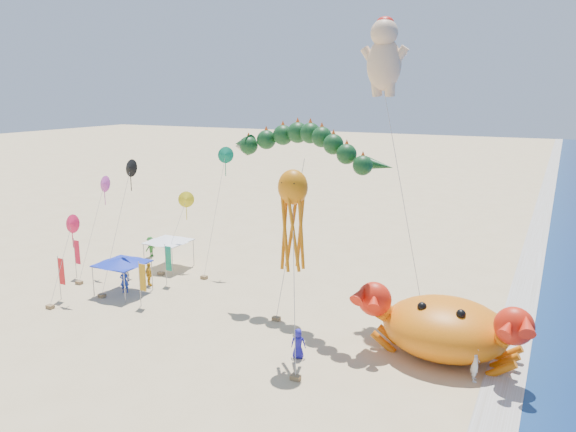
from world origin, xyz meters
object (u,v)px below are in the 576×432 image
object	(u,v)px
cherub_kite	(384,55)
canopy_white	(168,239)
canopy_blue	(122,261)
dragon_kite	(302,150)
crab_inflatable	(445,327)
octopus_kite	(293,213)

from	to	relation	value
cherub_kite	canopy_white	distance (m)	22.78
cherub_kite	canopy_blue	xyz separation A→B (m)	(-17.07, -6.16, -14.15)
canopy_blue	canopy_white	size ratio (longest dim) A/B	1.01
dragon_kite	crab_inflatable	bearing A→B (deg)	-12.86
crab_inflatable	octopus_kite	xyz separation A→B (m)	(-7.66, -3.33, 6.29)
crab_inflatable	canopy_white	world-z (taller)	crab_inflatable
crab_inflatable	octopus_kite	world-z (taller)	octopus_kite
dragon_kite	canopy_white	size ratio (longest dim) A/B	3.52
dragon_kite	cherub_kite	world-z (taller)	cherub_kite
crab_inflatable	octopus_kite	size ratio (longest dim) A/B	0.89
crab_inflatable	cherub_kite	xyz separation A→B (m)	(-5.81, 6.09, 14.80)
canopy_blue	canopy_white	distance (m)	6.37
canopy_white	canopy_blue	bearing A→B (deg)	-83.02
crab_inflatable	cherub_kite	bearing A→B (deg)	133.65
cherub_kite	canopy_blue	size ratio (longest dim) A/B	5.47
dragon_kite	octopus_kite	world-z (taller)	dragon_kite
octopus_kite	canopy_blue	bearing A→B (deg)	167.88
octopus_kite	canopy_white	distance (m)	19.49
canopy_white	cherub_kite	bearing A→B (deg)	-0.53
cherub_kite	octopus_kite	size ratio (longest dim) A/B	1.82
octopus_kite	canopy_blue	size ratio (longest dim) A/B	3.00
crab_inflatable	cherub_kite	distance (m)	17.03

